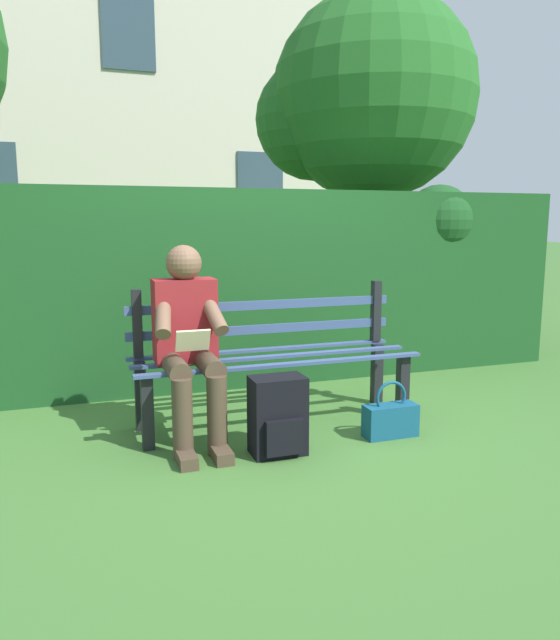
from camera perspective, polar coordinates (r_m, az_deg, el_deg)
The scene contains 8 objects.
ground at distance 4.07m, azimuth -0.47°, elevation -9.83°, with size 60.00×60.00×0.00m, color #3D6B2D.
park_bench at distance 4.02m, azimuth -0.82°, elevation -3.46°, with size 1.88×0.53×0.91m.
person_seated at distance 3.67m, azimuth -8.70°, elevation -1.71°, with size 0.44×0.73×1.20m.
hedge_backdrop at distance 5.20m, azimuth -0.19°, elevation 3.78°, with size 5.18×0.78×1.68m.
tree at distance 7.22m, azimuth 7.94°, elevation 19.78°, with size 2.40×2.28×3.87m.
building_facade at distance 13.00m, azimuth -14.76°, elevation 19.27°, with size 9.40×3.24×7.30m.
backpack at distance 3.50m, azimuth -0.20°, elevation -9.18°, with size 0.31×0.27×0.46m.
handbag at distance 3.87m, azimuth 10.48°, elevation -9.22°, with size 0.34×0.14×0.36m.
Camera 1 is at (1.23, 3.65, 1.33)m, focal length 33.58 mm.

